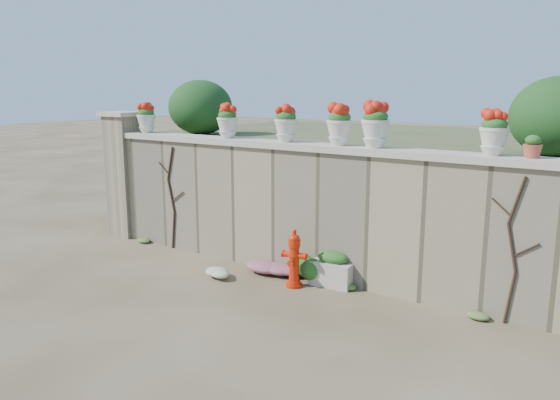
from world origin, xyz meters
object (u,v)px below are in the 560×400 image
Objects in this scene: planter_box at (333,269)px; urn_pot_0 at (146,118)px; terracotta_pot at (532,148)px; fire_hydrant at (294,258)px.

urn_pot_0 is (-4.22, 0.25, 2.13)m from planter_box.
urn_pot_0 is 2.03× the size of terracotta_pot.
terracotta_pot reaches higher than planter_box.
fire_hydrant is 3.57m from terracotta_pot.
fire_hydrant is 1.33× the size of planter_box.
fire_hydrant is 0.62m from planter_box.
planter_box is 2.46× the size of terracotta_pot.
fire_hydrant is 3.26× the size of terracotta_pot.
fire_hydrant is 4.28m from urn_pot_0.
planter_box is 3.26m from terracotta_pot.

